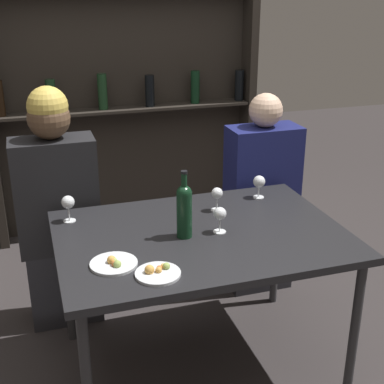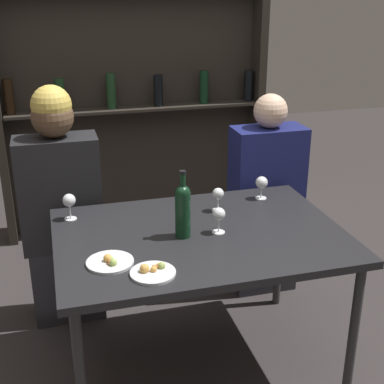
{
  "view_description": "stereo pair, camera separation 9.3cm",
  "coord_description": "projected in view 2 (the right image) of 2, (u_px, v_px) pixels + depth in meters",
  "views": [
    {
      "loc": [
        -0.72,
        -2.11,
        1.82
      ],
      "look_at": [
        0.0,
        0.14,
        0.89
      ],
      "focal_mm": 50.0,
      "sensor_mm": 36.0,
      "label": 1
    },
    {
      "loc": [
        -0.63,
        -2.14,
        1.82
      ],
      "look_at": [
        0.0,
        0.14,
        0.89
      ],
      "focal_mm": 50.0,
      "sensor_mm": 36.0,
      "label": 2
    }
  ],
  "objects": [
    {
      "name": "wine_bottle",
      "position": [
        183.0,
        208.0,
        2.39
      ],
      "size": [
        0.07,
        0.07,
        0.32
      ],
      "color": "black",
      "rests_on": "dining_table"
    },
    {
      "name": "dining_table",
      "position": [
        200.0,
        244.0,
        2.49
      ],
      "size": [
        1.33,
        0.93,
        0.74
      ],
      "color": "black",
      "rests_on": "ground_plane"
    },
    {
      "name": "wine_glass_0",
      "position": [
        218.0,
        195.0,
        2.68
      ],
      "size": [
        0.06,
        0.06,
        0.12
      ],
      "color": "silver",
      "rests_on": "dining_table"
    },
    {
      "name": "wine_glass_2",
      "position": [
        219.0,
        215.0,
        2.44
      ],
      "size": [
        0.06,
        0.06,
        0.12
      ],
      "color": "silver",
      "rests_on": "dining_table"
    },
    {
      "name": "seated_person_right",
      "position": [
        266.0,
        202.0,
        3.23
      ],
      "size": [
        0.42,
        0.22,
        1.23
      ],
      "color": "#26262B",
      "rests_on": "ground_plane"
    },
    {
      "name": "food_plate_0",
      "position": [
        110.0,
        262.0,
        2.19
      ],
      "size": [
        0.2,
        0.2,
        0.04
      ],
      "color": "silver",
      "rests_on": "dining_table"
    },
    {
      "name": "seated_person_left",
      "position": [
        62.0,
        211.0,
        2.9
      ],
      "size": [
        0.43,
        0.22,
        1.34
      ],
      "color": "#26262B",
      "rests_on": "ground_plane"
    },
    {
      "name": "ground_plane",
      "position": [
        199.0,
        362.0,
        2.74
      ],
      "size": [
        10.0,
        10.0,
        0.0
      ],
      "primitive_type": "plane",
      "color": "#332D2D"
    },
    {
      "name": "wine_glass_3",
      "position": [
        262.0,
        183.0,
        2.83
      ],
      "size": [
        0.06,
        0.06,
        0.12
      ],
      "color": "silver",
      "rests_on": "dining_table"
    },
    {
      "name": "wine_glass_1",
      "position": [
        69.0,
        201.0,
        2.58
      ],
      "size": [
        0.06,
        0.06,
        0.13
      ],
      "color": "silver",
      "rests_on": "dining_table"
    },
    {
      "name": "wine_rack_wall",
      "position": [
        134.0,
        94.0,
        3.94
      ],
      "size": [
        1.98,
        0.21,
        2.04
      ],
      "color": "#28231E",
      "rests_on": "ground_plane"
    },
    {
      "name": "food_plate_1",
      "position": [
        153.0,
        272.0,
        2.12
      ],
      "size": [
        0.18,
        0.18,
        0.04
      ],
      "color": "silver",
      "rests_on": "dining_table"
    }
  ]
}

